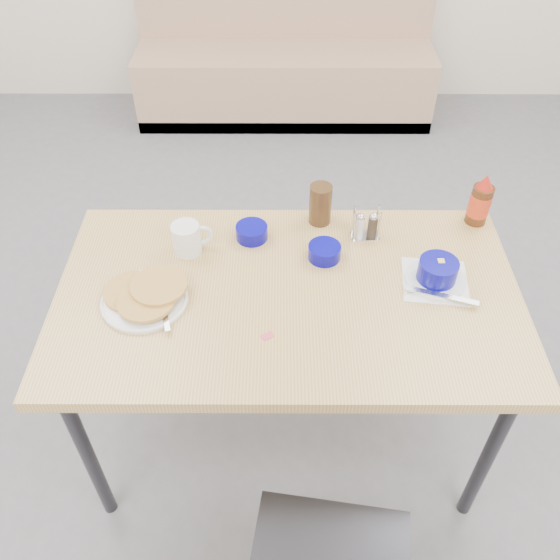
{
  "coord_description": "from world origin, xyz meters",
  "views": [
    {
      "loc": [
        -0.02,
        -1.0,
        2.03
      ],
      "look_at": [
        -0.02,
        0.24,
        0.82
      ],
      "focal_mm": 38.0,
      "sensor_mm": 36.0,
      "label": 1
    }
  ],
  "objects_px": {
    "grits_setting": "(437,274)",
    "butter_bowl": "(324,252)",
    "syrup_bottle": "(480,202)",
    "creamer_bowl": "(252,232)",
    "amber_tumbler": "(320,204)",
    "coffee_mug": "(188,238)",
    "dining_table": "(288,306)",
    "condiment_caddy": "(366,227)",
    "pancake_plate": "(145,296)",
    "booth_bench": "(285,60)"
  },
  "relations": [
    {
      "from": "pancake_plate",
      "to": "creamer_bowl",
      "type": "bearing_deg",
      "value": 43.66
    },
    {
      "from": "booth_bench",
      "to": "syrup_bottle",
      "type": "xyz_separation_m",
      "value": [
        0.64,
        -2.19,
        0.49
      ]
    },
    {
      "from": "grits_setting",
      "to": "coffee_mug",
      "type": "bearing_deg",
      "value": 169.48
    },
    {
      "from": "grits_setting",
      "to": "condiment_caddy",
      "type": "relative_size",
      "value": 2.04
    },
    {
      "from": "butter_bowl",
      "to": "condiment_caddy",
      "type": "height_order",
      "value": "condiment_caddy"
    },
    {
      "from": "creamer_bowl",
      "to": "syrup_bottle",
      "type": "relative_size",
      "value": 0.56
    },
    {
      "from": "dining_table",
      "to": "pancake_plate",
      "type": "xyz_separation_m",
      "value": [
        -0.42,
        -0.04,
        0.08
      ]
    },
    {
      "from": "butter_bowl",
      "to": "syrup_bottle",
      "type": "xyz_separation_m",
      "value": [
        0.52,
        0.19,
        0.06
      ]
    },
    {
      "from": "dining_table",
      "to": "coffee_mug",
      "type": "height_order",
      "value": "coffee_mug"
    },
    {
      "from": "booth_bench",
      "to": "syrup_bottle",
      "type": "bearing_deg",
      "value": -73.74
    },
    {
      "from": "dining_table",
      "to": "creamer_bowl",
      "type": "xyz_separation_m",
      "value": [
        -0.12,
        0.25,
        0.09
      ]
    },
    {
      "from": "grits_setting",
      "to": "butter_bowl",
      "type": "xyz_separation_m",
      "value": [
        -0.33,
        0.11,
        -0.01
      ]
    },
    {
      "from": "amber_tumbler",
      "to": "syrup_bottle",
      "type": "xyz_separation_m",
      "value": [
        0.53,
        0.0,
        0.01
      ]
    },
    {
      "from": "amber_tumbler",
      "to": "dining_table",
      "type": "bearing_deg",
      "value": -107.77
    },
    {
      "from": "dining_table",
      "to": "amber_tumbler",
      "type": "xyz_separation_m",
      "value": [
        0.11,
        0.34,
        0.13
      ]
    },
    {
      "from": "booth_bench",
      "to": "amber_tumbler",
      "type": "xyz_separation_m",
      "value": [
        0.11,
        -2.19,
        0.48
      ]
    },
    {
      "from": "dining_table",
      "to": "creamer_bowl",
      "type": "relative_size",
      "value": 13.39
    },
    {
      "from": "pancake_plate",
      "to": "coffee_mug",
      "type": "relative_size",
      "value": 1.97
    },
    {
      "from": "syrup_bottle",
      "to": "condiment_caddy",
      "type": "bearing_deg",
      "value": -168.02
    },
    {
      "from": "butter_bowl",
      "to": "condiment_caddy",
      "type": "xyz_separation_m",
      "value": [
        0.14,
        0.1,
        0.02
      ]
    },
    {
      "from": "grits_setting",
      "to": "butter_bowl",
      "type": "distance_m",
      "value": 0.35
    },
    {
      "from": "grits_setting",
      "to": "butter_bowl",
      "type": "height_order",
      "value": "grits_setting"
    },
    {
      "from": "butter_bowl",
      "to": "amber_tumbler",
      "type": "distance_m",
      "value": 0.19
    },
    {
      "from": "amber_tumbler",
      "to": "butter_bowl",
      "type": "bearing_deg",
      "value": -88.0
    },
    {
      "from": "butter_bowl",
      "to": "amber_tumbler",
      "type": "xyz_separation_m",
      "value": [
        -0.01,
        0.19,
        0.05
      ]
    },
    {
      "from": "butter_bowl",
      "to": "syrup_bottle",
      "type": "relative_size",
      "value": 0.56
    },
    {
      "from": "creamer_bowl",
      "to": "amber_tumbler",
      "type": "height_order",
      "value": "amber_tumbler"
    },
    {
      "from": "pancake_plate",
      "to": "butter_bowl",
      "type": "relative_size",
      "value": 2.47
    },
    {
      "from": "booth_bench",
      "to": "condiment_caddy",
      "type": "distance_m",
      "value": 2.33
    },
    {
      "from": "booth_bench",
      "to": "pancake_plate",
      "type": "height_order",
      "value": "booth_bench"
    },
    {
      "from": "butter_bowl",
      "to": "condiment_caddy",
      "type": "bearing_deg",
      "value": 36.47
    },
    {
      "from": "dining_table",
      "to": "butter_bowl",
      "type": "distance_m",
      "value": 0.21
    },
    {
      "from": "creamer_bowl",
      "to": "condiment_caddy",
      "type": "bearing_deg",
      "value": 1.11
    },
    {
      "from": "coffee_mug",
      "to": "creamer_bowl",
      "type": "xyz_separation_m",
      "value": [
        0.2,
        0.07,
        -0.03
      ]
    },
    {
      "from": "dining_table",
      "to": "amber_tumbler",
      "type": "distance_m",
      "value": 0.38
    },
    {
      "from": "coffee_mug",
      "to": "amber_tumbler",
      "type": "height_order",
      "value": "amber_tumbler"
    },
    {
      "from": "amber_tumbler",
      "to": "creamer_bowl",
      "type": "bearing_deg",
      "value": -158.72
    },
    {
      "from": "dining_table",
      "to": "grits_setting",
      "type": "height_order",
      "value": "grits_setting"
    },
    {
      "from": "dining_table",
      "to": "grits_setting",
      "type": "relative_size",
      "value": 6.17
    },
    {
      "from": "dining_table",
      "to": "grits_setting",
      "type": "bearing_deg",
      "value": 5.55
    },
    {
      "from": "grits_setting",
      "to": "amber_tumbler",
      "type": "height_order",
      "value": "amber_tumbler"
    },
    {
      "from": "pancake_plate",
      "to": "condiment_caddy",
      "type": "bearing_deg",
      "value": 23.63
    },
    {
      "from": "coffee_mug",
      "to": "creamer_bowl",
      "type": "relative_size",
      "value": 1.25
    },
    {
      "from": "dining_table",
      "to": "creamer_bowl",
      "type": "bearing_deg",
      "value": 115.27
    },
    {
      "from": "creamer_bowl",
      "to": "booth_bench",
      "type": "bearing_deg",
      "value": 87.02
    },
    {
      "from": "grits_setting",
      "to": "creamer_bowl",
      "type": "distance_m",
      "value": 0.6
    },
    {
      "from": "dining_table",
      "to": "coffee_mug",
      "type": "xyz_separation_m",
      "value": [
        -0.32,
        0.19,
        0.11
      ]
    },
    {
      "from": "grits_setting",
      "to": "syrup_bottle",
      "type": "relative_size",
      "value": 1.21
    },
    {
      "from": "booth_bench",
      "to": "dining_table",
      "type": "height_order",
      "value": "booth_bench"
    },
    {
      "from": "pancake_plate",
      "to": "condiment_caddy",
      "type": "relative_size",
      "value": 2.32
    }
  ]
}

